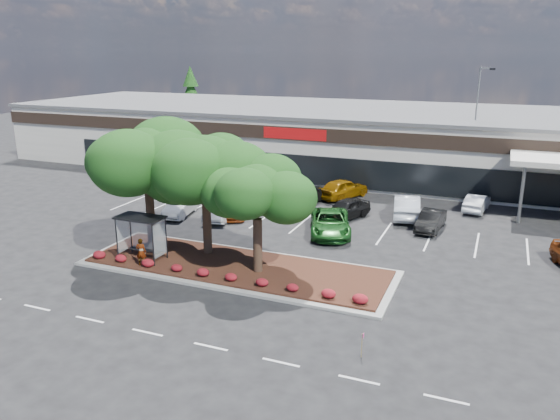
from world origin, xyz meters
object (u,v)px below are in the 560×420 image
at_px(survey_stake, 362,342).
at_px(light_pole, 475,137).
at_px(car_1, 221,208).
at_px(car_0, 181,207).

bearing_deg(survey_stake, light_pole, 85.87).
bearing_deg(survey_stake, car_1, 134.15).
xyz_separation_m(light_pole, car_1, (-16.62, -15.51, -4.01)).
height_order(light_pole, car_0, light_pole).
distance_m(light_pole, car_1, 23.08).
relative_size(survey_stake, car_0, 0.26).
xyz_separation_m(light_pole, survey_stake, (-2.19, -30.37, -4.08)).
distance_m(survey_stake, car_0, 22.61).
bearing_deg(light_pole, car_0, -140.78).
distance_m(car_0, car_1, 3.15).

